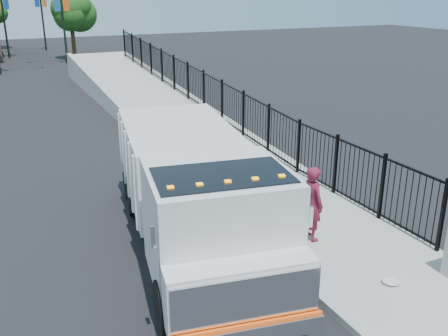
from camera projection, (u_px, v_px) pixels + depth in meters
name	position (u px, v px, depth m)	size (l,w,h in m)	color
ground	(265.00, 250.00, 12.18)	(120.00, 120.00, 0.00)	black
sidewalk	(384.00, 268.00, 11.24)	(3.55, 12.00, 0.12)	#9E998E
curb	(313.00, 289.00, 10.46)	(0.30, 12.00, 0.16)	#ADAAA3
ramp	(150.00, 108.00, 26.62)	(3.95, 24.00, 1.70)	#9E998E
iron_fence	(204.00, 103.00, 23.50)	(0.10, 28.00, 1.80)	black
truck	(194.00, 189.00, 11.56)	(4.07, 8.77, 2.89)	black
worker	(313.00, 203.00, 12.17)	(0.69, 0.45, 1.89)	maroon
debris	(391.00, 281.00, 10.57)	(0.38, 0.38, 0.10)	silver
light_pole_1	(58.00, 10.00, 40.54)	(3.78, 0.22, 8.00)	black
light_pole_2	(6.00, 8.00, 44.36)	(3.78, 0.22, 8.00)	black
light_pole_3	(38.00, 6.00, 49.76)	(3.78, 0.22, 8.00)	black
tree_1	(71.00, 13.00, 43.93)	(2.87, 2.87, 5.44)	#382314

